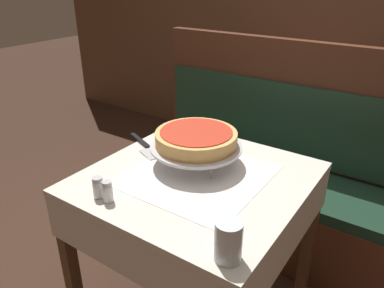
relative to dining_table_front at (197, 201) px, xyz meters
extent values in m
cube|color=beige|center=(0.00, 0.00, 0.10)|extent=(0.82, 0.82, 0.03)
cube|color=white|center=(0.00, 0.00, 0.12)|extent=(0.51, 0.51, 0.00)
cube|color=beige|center=(0.00, 0.00, 0.00)|extent=(0.82, 0.82, 0.18)
cube|color=#4C331E|center=(-0.38, -0.38, -0.28)|extent=(0.05, 0.05, 0.74)
cube|color=#4C331E|center=(-0.38, 0.38, -0.28)|extent=(0.05, 0.05, 0.74)
cube|color=#4C331E|center=(0.38, 0.38, -0.28)|extent=(0.05, 0.05, 0.74)
cube|color=red|center=(-0.08, 1.53, 0.10)|extent=(0.71, 0.71, 0.03)
cube|color=white|center=(-0.08, 1.53, 0.12)|extent=(0.44, 0.44, 0.00)
cube|color=red|center=(-0.08, 1.53, 0.03)|extent=(0.71, 0.71, 0.12)
cube|color=#4C331E|center=(-0.40, 1.20, -0.28)|extent=(0.05, 0.05, 0.74)
cube|color=#4C331E|center=(0.24, 1.20, -0.28)|extent=(0.05, 0.05, 0.74)
cube|color=#4C331E|center=(-0.40, 1.85, -0.28)|extent=(0.05, 0.05, 0.74)
cube|color=#4C331E|center=(0.24, 1.85, -0.28)|extent=(0.05, 0.05, 0.74)
cube|color=#4C2819|center=(0.04, 0.72, -0.45)|extent=(1.67, 0.49, 0.40)
cube|color=#193323|center=(0.04, 0.72, -0.22)|extent=(1.64, 0.48, 0.06)
cube|color=#4C2819|center=(0.04, 0.93, 0.16)|extent=(1.67, 0.06, 0.71)
cube|color=#193323|center=(0.04, 0.89, 0.06)|extent=(1.60, 0.02, 0.45)
cube|color=brown|center=(0.00, 1.96, 0.55)|extent=(6.00, 0.04, 2.40)
cylinder|color=#ADADB2|center=(-0.06, 0.21, 0.16)|extent=(0.01, 0.01, 0.07)
cylinder|color=#ADADB2|center=(-0.17, 0.01, 0.16)|extent=(0.01, 0.01, 0.07)
cylinder|color=#ADADB2|center=(0.06, 0.01, 0.16)|extent=(0.01, 0.01, 0.07)
cylinder|color=#ADADB2|center=(-0.06, 0.08, 0.19)|extent=(0.26, 0.26, 0.01)
cylinder|color=silver|center=(-0.06, 0.08, 0.19)|extent=(0.37, 0.37, 0.01)
cylinder|color=silver|center=(-0.06, 0.08, 0.20)|extent=(0.38, 0.38, 0.01)
cylinder|color=tan|center=(-0.06, 0.08, 0.24)|extent=(0.33, 0.33, 0.06)
cylinder|color=red|center=(-0.06, 0.08, 0.26)|extent=(0.29, 0.29, 0.01)
cube|color=#BCBCC1|center=(-0.26, 0.06, 0.12)|extent=(0.14, 0.13, 0.00)
cube|color=black|center=(-0.40, 0.11, 0.13)|extent=(0.17, 0.09, 0.01)
cylinder|color=silver|center=(0.33, -0.34, 0.18)|extent=(0.08, 0.08, 0.12)
cylinder|color=silver|center=(-0.20, -0.32, 0.15)|extent=(0.04, 0.04, 0.06)
cylinder|color=#B7B7BC|center=(-0.20, -0.32, 0.19)|extent=(0.04, 0.04, 0.02)
cylinder|color=silver|center=(-0.16, -0.32, 0.15)|extent=(0.04, 0.04, 0.06)
cylinder|color=#B7B7BC|center=(-0.16, -0.32, 0.19)|extent=(0.03, 0.03, 0.02)
cube|color=black|center=(-0.04, 1.50, 0.13)|extent=(0.11, 0.11, 0.03)
cylinder|color=black|center=(-0.04, 1.50, 0.21)|extent=(0.01, 0.01, 0.11)
cylinder|color=white|center=(-0.04, 1.54, 0.19)|extent=(0.04, 0.04, 0.09)
cylinder|color=#99194C|center=(-0.04, 1.47, 0.19)|extent=(0.04, 0.04, 0.09)
camera|label=1|loc=(0.71, -1.07, 0.86)|focal=35.00mm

